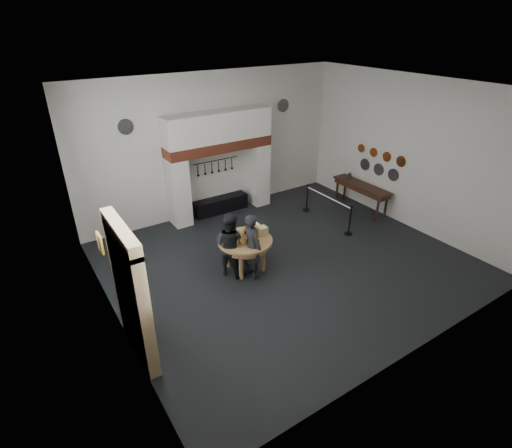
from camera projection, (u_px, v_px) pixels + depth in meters
floor at (286, 261)px, 10.83m from camera, size 9.00×8.00×0.02m
ceiling at (294, 88)px, 8.75m from camera, size 9.00×8.00×0.02m
wall_back at (214, 145)px, 12.76m from camera, size 9.00×0.02×4.50m
wall_front at (432, 257)px, 6.82m from camera, size 9.00×0.02×4.50m
wall_left at (102, 232)px, 7.62m from camera, size 0.02×8.00×4.50m
wall_right at (409, 153)px, 11.97m from camera, size 0.02×8.00×4.50m
chimney_pier_left at (179, 192)px, 12.33m from camera, size 0.55×0.70×2.15m
chimney_pier_right at (258, 174)px, 13.76m from camera, size 0.55×0.70×2.15m
hearth_brick_band at (219, 146)px, 12.48m from camera, size 3.50×0.72×0.32m
chimney_hood at (218, 126)px, 12.19m from camera, size 3.50×0.70×0.90m
iron_range at (221, 205)px, 13.48m from camera, size 1.90×0.45×0.50m
utensil_rail at (216, 161)px, 12.94m from camera, size 1.60×0.02×0.02m
door_recess at (127, 301)px, 7.35m from camera, size 0.04×1.10×2.50m
door_jamb_near at (145, 318)px, 6.85m from camera, size 0.22×0.30×2.60m
door_jamb_far at (121, 279)px, 7.89m from camera, size 0.22×0.30×2.60m
door_lintel at (120, 233)px, 6.75m from camera, size 0.22×1.70×0.30m
wall_plaque at (100, 243)px, 8.54m from camera, size 0.05×0.34×0.44m
work_table at (245, 241)px, 10.14m from camera, size 1.43×1.43×0.07m
pumpkin at (250, 231)px, 10.22m from camera, size 0.36×0.36×0.31m
cheese_block_big at (263, 231)px, 10.27m from camera, size 0.22×0.22×0.24m
cheese_block_small at (256, 227)px, 10.49m from camera, size 0.18×0.18×0.20m
wicker_basket at (243, 240)px, 9.89m from camera, size 0.33×0.33×0.22m
bread_loaf at (235, 233)px, 10.30m from camera, size 0.31×0.18×0.13m
visitor_near at (252, 246)px, 9.84m from camera, size 0.46×0.66×1.74m
visitor_far at (230, 244)px, 9.95m from camera, size 0.97×1.04×1.71m
side_table at (362, 185)px, 13.38m from camera, size 0.55×2.20×0.06m
pewter_jug at (349, 176)px, 13.76m from camera, size 0.12×0.12×0.22m
copper_pan_a at (401, 161)px, 12.23m from camera, size 0.03×0.34×0.34m
copper_pan_b at (387, 157)px, 12.64m from camera, size 0.03×0.32×0.32m
copper_pan_c at (374, 152)px, 13.05m from camera, size 0.03×0.30×0.30m
copper_pan_d at (361, 148)px, 13.46m from camera, size 0.03×0.28×0.28m
pewter_plate_left at (393, 175)px, 12.62m from camera, size 0.03×0.40×0.40m
pewter_plate_mid at (379, 169)px, 13.06m from camera, size 0.03×0.40×0.40m
pewter_plate_right at (365, 164)px, 13.51m from camera, size 0.03×0.40×0.40m
pewter_plate_back_left at (126, 127)px, 10.99m from camera, size 0.44×0.03×0.44m
pewter_plate_back_right at (283, 106)px, 13.60m from camera, size 0.44×0.03×0.44m
barrier_post_near at (350, 221)px, 11.98m from camera, size 0.05×0.05×0.90m
barrier_post_far at (307, 198)px, 13.47m from camera, size 0.05×0.05×0.90m
barrier_rope at (328, 197)px, 12.54m from camera, size 0.04×2.00×0.04m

